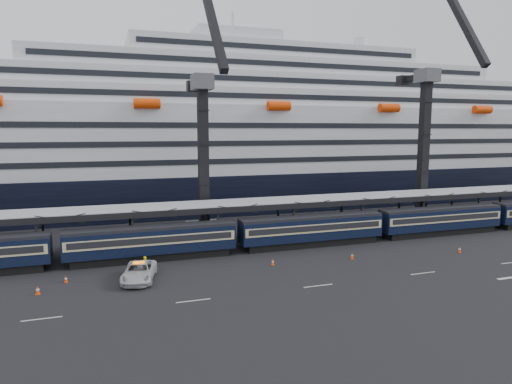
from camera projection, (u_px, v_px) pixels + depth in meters
ground at (414, 261)px, 51.53m from camera, size 260.00×260.00×0.00m
lane_markings at (509, 267)px, 49.20m from camera, size 111.00×4.27×0.02m
train at (335, 227)px, 59.15m from camera, size 133.05×3.00×4.05m
canopy at (352, 198)px, 63.97m from camera, size 130.00×6.25×5.53m
cruise_ship at (267, 142)px, 92.70m from camera, size 214.09×28.84×34.00m
crane_dark_near at (204, 151)px, 61.04m from camera, size 4.50×17.75×35.08m
crane_dark_mid at (426, 139)px, 71.00m from camera, size 4.50×18.24×39.64m
pickup_truck at (139, 272)px, 44.79m from camera, size 4.22×6.76×1.74m
worker at (145, 264)px, 47.23m from camera, size 0.72×0.56×1.76m
traffic_cone_a at (38, 290)px, 41.07m from camera, size 0.40×0.40×0.81m
traffic_cone_b at (66, 279)px, 44.30m from camera, size 0.35×0.35×0.69m
traffic_cone_c at (273, 262)px, 50.00m from camera, size 0.35×0.35×0.71m
traffic_cone_d at (352, 256)px, 52.36m from camera, size 0.37×0.37×0.75m
traffic_cone_e at (460, 249)px, 55.17m from camera, size 0.38×0.38×0.75m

